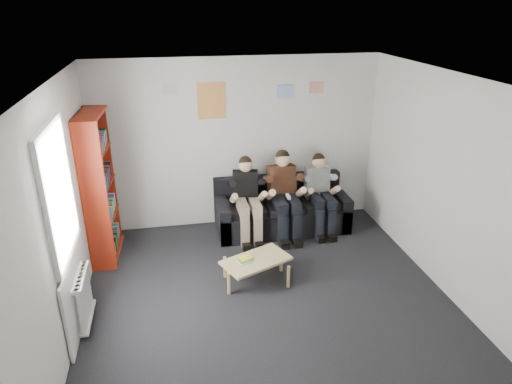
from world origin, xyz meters
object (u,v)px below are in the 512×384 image
bookshelf (100,188)px  sofa (281,211)px  person_right (320,194)px  coffee_table (256,262)px  person_left (248,200)px  person_middle (285,195)px

bookshelf → sofa: bearing=10.4°
bookshelf → person_right: (3.28, 0.13, -0.43)m
sofa → coffee_table: bearing=-115.6°
sofa → bookshelf: size_ratio=1.00×
coffee_table → person_right: 1.84m
bookshelf → person_right: size_ratio=1.69×
bookshelf → person_left: 2.15m
person_middle → person_right: (0.58, 0.01, -0.03)m
coffee_table → person_middle: person_middle is taller
person_middle → coffee_table: bearing=-123.9°
sofa → person_right: size_ratio=1.68×
person_right → person_middle: bearing=-177.8°
bookshelf → person_middle: size_ratio=1.57×
person_right → bookshelf: bearing=-176.1°
sofa → bookshelf: (-2.69, -0.32, 0.76)m
sofa → person_right: (0.58, -0.19, 0.33)m
coffee_table → person_right: bearing=44.7°
sofa → coffee_table: size_ratio=2.42×
coffee_table → person_left: size_ratio=0.68×
coffee_table → person_middle: 1.49m
coffee_table → sofa: bearing=64.4°
person_right → sofa: bearing=163.4°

